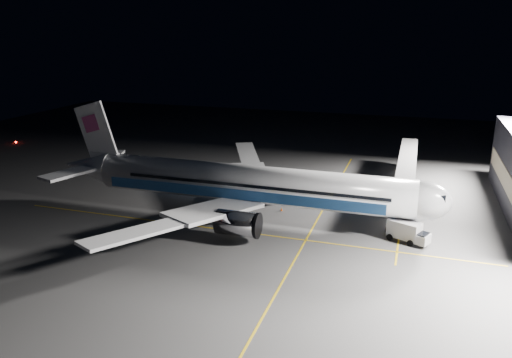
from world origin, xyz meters
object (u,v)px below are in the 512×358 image
Objects in this scene: baggage_tug at (215,179)px; safety_cone_b at (282,209)px; safety_cone_c at (289,189)px; service_truck at (408,231)px; safety_cone_a at (219,202)px; jet_bridge at (406,169)px; airliner at (243,184)px.

baggage_tug reaches higher than safety_cone_b.
baggage_tug reaches higher than safety_cone_c.
service_truck is 30.43m from safety_cone_a.
jet_bridge is 64.34× the size of safety_cone_b.
safety_cone_a reaches higher than safety_cone_b.
airliner is 1.79× the size of jet_bridge.
airliner is at bearing -160.94° from service_truck.
airliner reaches higher than baggage_tug.
service_truck is at bearing -11.79° from safety_cone_a.
safety_cone_c is at bearing 75.74° from airliner.
airliner is 10.41× the size of service_truck.
service_truck is 10.63× the size of safety_cone_a.
baggage_tug is at bearing 126.41° from airliner.
service_truck is 2.26× the size of baggage_tug.
safety_cone_b is at bearing -82.12° from safety_cone_c.
safety_cone_b is 0.79× the size of safety_cone_c.
service_truck is (1.10, -20.27, -3.07)m from jet_bridge.
safety_cone_c is (3.56, 14.00, -4.82)m from airliner.
safety_cone_a is at bearing 180.00° from safety_cone_b.
service_truck is 8.69× the size of safety_cone_c.
baggage_tug reaches higher than safety_cone_a.
jet_bridge is 34.37m from baggage_tug.
jet_bridge is 32.21m from safety_cone_a.
safety_cone_b is 10.10m from safety_cone_c.
safety_cone_b is at bearing 0.00° from safety_cone_a.
jet_bridge is at bearing 26.12° from safety_cone_a.
service_truck is at bearing -17.91° from safety_cone_b.
safety_cone_c is at bearing 97.88° from safety_cone_b.
safety_cone_c reaches higher than safety_cone_b.
airliner is 110.62× the size of safety_cone_a.
safety_cone_b is (15.87, -10.81, -0.45)m from baggage_tug.
safety_cone_c is (-19.52, -4.06, -4.24)m from jet_bridge.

